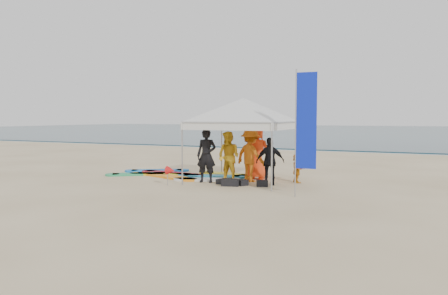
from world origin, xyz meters
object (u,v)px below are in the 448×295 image
Objects in this scene: person_black_a at (206,156)px; person_black_b at (270,161)px; person_seated at (297,168)px; canopy_tent at (243,98)px; person_yellow at (229,157)px; person_orange_a at (250,155)px; surfboard_spread at (179,175)px; feather_flag at (305,122)px; marker_pennant at (171,171)px; person_orange_b at (257,152)px.

person_black_b is (2.17, 0.30, -0.13)m from person_black_a.
person_seated is 2.99m from canopy_tent.
person_yellow is (0.64, 0.42, -0.05)m from person_black_a.
person_orange_a is 1.64m from person_seated.
person_black_b is at bearing 8.17° from person_yellow.
person_black_a reaches higher than surfboard_spread.
person_orange_a is 0.36× the size of surfboard_spread.
feather_flag reaches higher than person_black_b.
person_seated is at bearing 16.00° from canopy_tent.
surfboard_spread is (-1.73, 1.10, -0.88)m from person_black_a.
person_yellow is 2.06m from canopy_tent.
feather_flag is (2.44, -2.19, 1.18)m from person_orange_a.
person_black_a is 1.40m from marker_pennant.
canopy_tent is 3.97m from surfboard_spread.
person_black_b is 2.40m from canopy_tent.
canopy_tent is at bearing 50.64° from person_yellow.
person_black_b is at bearing 123.39° from person_orange_b.
person_black_a is 1.05× the size of person_yellow.
marker_pennant is at bearing 91.69° from person_seated.
person_orange_b is 1.96× the size of person_seated.
canopy_tent reaches higher than person_seated.
canopy_tent reaches higher than person_yellow.
person_orange_b is 0.55× the size of feather_flag.
person_orange_a is (0.65, 0.37, 0.04)m from person_yellow.
feather_flag is (2.46, -2.87, 1.11)m from person_orange_b.
feather_flag reaches higher than person_orange_b.
person_orange_b is 1.63m from person_seated.
person_orange_a is 2.84× the size of marker_pennant.
person_orange_a is (1.29, 0.80, -0.01)m from person_black_a.
person_orange_b is at bearing 130.70° from feather_flag.
canopy_tent is at bearing 141.51° from feather_flag.
person_black_a is 0.37× the size of surfboard_spread.
surfboard_spread is at bearing 3.01° from person_orange_b.
canopy_tent is 0.87× the size of surfboard_spread.
person_orange_b reaches higher than person_black_b.
marker_pennant is (-2.02, -1.92, -0.41)m from person_orange_a.
person_orange_b is 3.06× the size of marker_pennant.
canopy_tent is at bearing 73.89° from person_seated.
feather_flag is at bearing 126.55° from person_orange_b.
surfboard_spread is (-2.36, 0.67, -0.83)m from person_yellow.
person_yellow is at bearing 54.83° from person_orange_b.
person_yellow is 1.11× the size of person_black_b.
person_seated is (2.81, 1.25, -0.42)m from person_black_a.
person_orange_a is 1.02m from person_black_b.
surfboard_spread is (-0.99, 2.22, -0.46)m from marker_pennant.
person_orange_a is 0.68m from person_orange_b.
person_seated is at bearing -150.74° from person_black_b.
person_orange_b is at bearing 7.15° from surfboard_spread.
person_seated is 0.20× the size of surfboard_spread.
person_black_a is 2.87× the size of marker_pennant.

